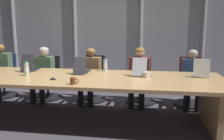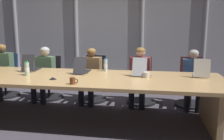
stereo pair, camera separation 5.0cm
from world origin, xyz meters
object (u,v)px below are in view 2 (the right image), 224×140
Objects in this scene: office_chair_left_mid at (49,82)px; person_right_end at (193,76)px; laptop_left_mid at (31,67)px; person_left_end at (1,68)px; office_chair_right_end at (190,87)px; coffee_mug_far at (147,75)px; office_chair_left_end at (6,80)px; office_chair_center at (93,84)px; coffee_mug_near at (73,81)px; laptop_right_mid at (140,71)px; water_bottle_secondary at (106,65)px; laptop_right_end at (201,73)px; person_center at (90,72)px; person_left_mid at (44,70)px; conference_mic_left_side at (53,78)px; person_right_mid at (140,73)px; water_bottle_primary at (27,69)px; office_chair_right_mid at (141,86)px; laptop_center at (82,69)px.

person_right_end is at bearing 81.47° from office_chair_left_mid.
laptop_left_mid is 1.21m from person_left_end.
coffee_mug_far is (-0.85, -1.04, 0.43)m from office_chair_right_end.
office_chair_left_end and office_chair_center have the same top height.
office_chair_left_end is 7.63× the size of coffee_mug_near.
office_chair_center is 2.02m from person_right_end.
laptop_right_mid is 0.68m from water_bottle_secondary.
office_chair_right_end is 0.32m from person_right_end.
laptop_right_end is 0.37× the size of person_center.
office_chair_center is 0.84× the size of person_left_mid.
conference_mic_left_side is at bearing 43.29° from office_chair_left_end.
person_left_end is at bearing 79.77° from laptop_right_mid.
person_right_mid reaches higher than person_center.
office_chair_right_mid is at bearing 32.73° from water_bottle_primary.
person_right_mid is at bearing -77.90° from laptop_left_mid.
laptop_center is 0.68m from conference_mic_left_side.
person_left_mid reaches higher than water_bottle_secondary.
person_left_end is at bearing 70.45° from laptop_center.
person_left_mid is at bearing 157.92° from coffee_mug_far.
laptop_right_mid reaches higher than coffee_mug_near.
water_bottle_primary reaches higher than office_chair_right_end.
water_bottle_secondary reaches higher than office_chair_left_end.
laptop_left_mid reaches higher than office_chair_right_mid.
office_chair_right_mid is at bearing 47.58° from conference_mic_left_side.
person_left_end reaches higher than laptop_left_mid.
laptop_right_end is at bearing 78.96° from person_left_mid.
laptop_right_mid is at bearing 98.00° from laptop_right_end.
water_bottle_secondary is (-1.60, -0.59, 0.50)m from office_chair_right_end.
laptop_center is 0.43m from water_bottle_secondary.
person_left_mid is at bearing 85.24° from laptop_right_end.
laptop_right_mid is 0.25m from coffee_mug_far.
office_chair_right_end is 0.84× the size of person_left_mid.
laptop_right_end is 0.43× the size of office_chair_left_end.
water_bottle_primary is at bearing -65.41° from person_right_end.
water_bottle_secondary is (1.21, 0.59, -0.00)m from water_bottle_primary.
office_chair_left_end is (-3.05, 0.82, -0.45)m from laptop_right_mid.
laptop_right_mid is (2.00, -0.06, -0.00)m from laptop_left_mid.
office_chair_center is at bearing 99.96° from person_left_mid.
laptop_center is 2.18m from office_chair_right_end.
office_chair_center is 1.53m from water_bottle_primary.
person_center reaches higher than office_chair_right_mid.
office_chair_left_end is at bearing -94.91° from office_chair_right_mid.
conference_mic_left_side is at bearing 31.58° from person_left_mid.
conference_mic_left_side is at bearing -3.31° from office_chair_center.
office_chair_right_end is 2.54m from coffee_mug_near.
office_chair_center reaches higher than office_chair_left_mid.
laptop_right_mid reaches higher than conference_mic_left_side.
coffee_mug_near is (-0.86, -1.51, 0.14)m from person_right_mid.
person_left_mid reaches higher than person_right_end.
coffee_mug_near is (-0.90, -0.85, -0.01)m from laptop_right_mid.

